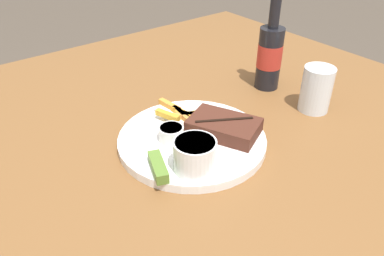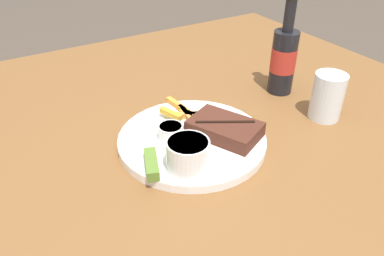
{
  "view_description": "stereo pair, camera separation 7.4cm",
  "coord_description": "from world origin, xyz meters",
  "views": [
    {
      "loc": [
        0.49,
        -0.38,
        1.18
      ],
      "look_at": [
        0.0,
        0.0,
        0.77
      ],
      "focal_mm": 35.0,
      "sensor_mm": 36.0,
      "label": 1
    },
    {
      "loc": [
        0.53,
        -0.32,
        1.18
      ],
      "look_at": [
        0.0,
        0.0,
        0.77
      ],
      "focal_mm": 35.0,
      "sensor_mm": 36.0,
      "label": 2
    }
  ],
  "objects": [
    {
      "name": "dinner_plate",
      "position": [
        0.0,
        0.0,
        0.74
      ],
      "size": [
        0.3,
        0.3,
        0.02
      ],
      "color": "white",
      "rests_on": "dining_table"
    },
    {
      "name": "dining_table",
      "position": [
        0.0,
        0.0,
        0.67
      ],
      "size": [
        1.31,
        1.38,
        0.73
      ],
      "color": "brown",
      "rests_on": "ground_plane"
    },
    {
      "name": "coleslaw_cup",
      "position": [
        0.08,
        -0.06,
        0.78
      ],
      "size": [
        0.08,
        0.08,
        0.06
      ],
      "color": "white",
      "rests_on": "dinner_plate"
    },
    {
      "name": "fork_utensil",
      "position": [
        -0.08,
        0.0,
        0.75
      ],
      "size": [
        0.13,
        0.01,
        0.0
      ],
      "rotation": [
        0.0,
        0.0,
        6.28
      ],
      "color": "#B7B7BC",
      "rests_on": "dinner_plate"
    },
    {
      "name": "steak_portion",
      "position": [
        0.03,
        0.06,
        0.77
      ],
      "size": [
        0.16,
        0.14,
        0.03
      ],
      "color": "#472319",
      "rests_on": "dinner_plate"
    },
    {
      "name": "dipping_sauce_cup",
      "position": [
        -0.02,
        -0.04,
        0.77
      ],
      "size": [
        0.05,
        0.05,
        0.03
      ],
      "color": "silver",
      "rests_on": "dinner_plate"
    },
    {
      "name": "fries_pile",
      "position": [
        -0.06,
        0.03,
        0.76
      ],
      "size": [
        0.17,
        0.12,
        0.02
      ],
      "color": "orange",
      "rests_on": "dinner_plate"
    },
    {
      "name": "beer_bottle",
      "position": [
        -0.08,
        0.31,
        0.82
      ],
      "size": [
        0.06,
        0.06,
        0.25
      ],
      "color": "black",
      "rests_on": "dining_table"
    },
    {
      "name": "pickle_spear",
      "position": [
        0.05,
        -0.11,
        0.76
      ],
      "size": [
        0.08,
        0.05,
        0.02
      ],
      "color": "#567A2D",
      "rests_on": "dinner_plate"
    },
    {
      "name": "drinking_glass",
      "position": [
        0.06,
        0.31,
        0.78
      ],
      "size": [
        0.07,
        0.07,
        0.11
      ],
      "color": "silver",
      "rests_on": "dining_table"
    }
  ]
}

